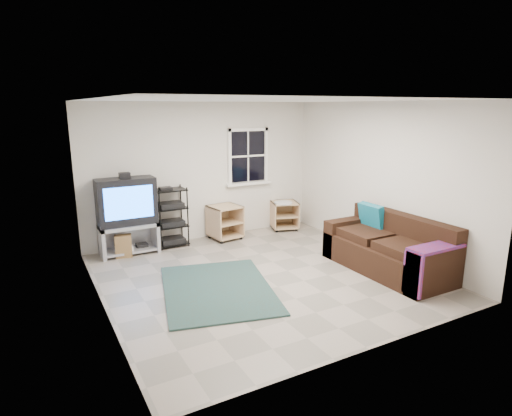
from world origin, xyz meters
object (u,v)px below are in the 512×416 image
av_rack (171,221)px  sofa (389,250)px  side_table_right (284,213)px  tv_unit (127,210)px  side_table_left (224,221)px

av_rack → sofa: 3.83m
av_rack → sofa: (2.60, -2.81, -0.14)m
sofa → side_table_right: bearing=93.8°
av_rack → sofa: size_ratio=0.53×
tv_unit → side_table_left: size_ratio=2.20×
side_table_right → side_table_left: bearing=179.9°
av_rack → side_table_right: av_rack is taller
side_table_right → sofa: size_ratio=0.32×
tv_unit → av_rack: bearing=3.3°
av_rack → sofa: av_rack is taller
side_table_left → tv_unit: bearing=-179.6°
side_table_left → side_table_right: 1.38m
sofa → side_table_left: bearing=119.3°
av_rack → side_table_right: (2.42, -0.04, -0.14)m
tv_unit → av_rack: 0.85m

